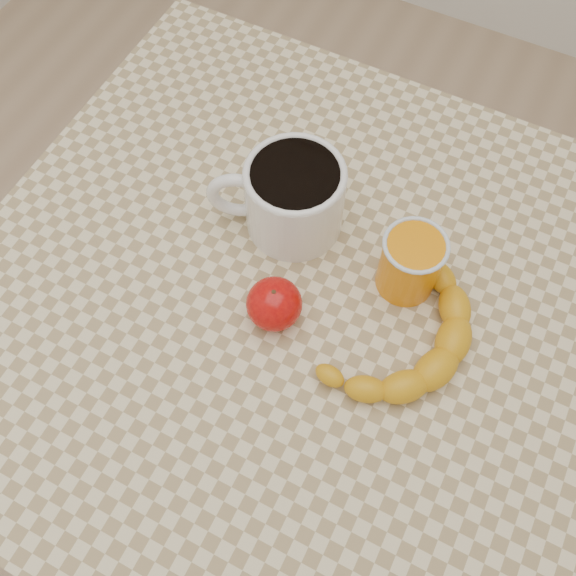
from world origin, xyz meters
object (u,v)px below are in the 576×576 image
at_px(apple, 274,304).
at_px(banana, 401,332).
at_px(orange_juice_glass, 410,263).
at_px(coffee_mug, 292,196).
at_px(table, 288,325).

bearing_deg(apple, banana, 14.72).
height_order(orange_juice_glass, apple, orange_juice_glass).
bearing_deg(banana, orange_juice_glass, 125.00).
xyz_separation_m(orange_juice_glass, apple, (-0.12, -0.11, -0.02)).
bearing_deg(apple, coffee_mug, 108.12).
bearing_deg(coffee_mug, apple, -71.88).
bearing_deg(orange_juice_glass, coffee_mug, 174.29).
relative_size(orange_juice_glass, apple, 1.31).
height_order(table, banana, banana).
distance_m(coffee_mug, banana, 0.21).
height_order(coffee_mug, orange_juice_glass, coffee_mug).
bearing_deg(table, coffee_mug, 114.40).
relative_size(apple, banana, 0.23).
xyz_separation_m(coffee_mug, apple, (0.04, -0.13, -0.03)).
distance_m(table, coffee_mug, 0.18).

